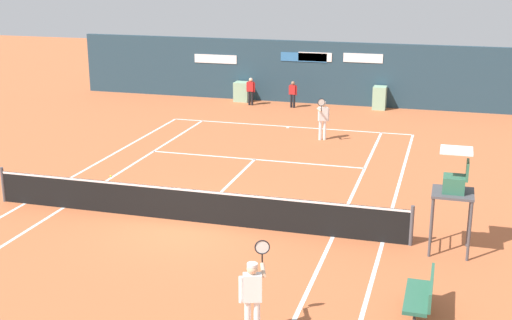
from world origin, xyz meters
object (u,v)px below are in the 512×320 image
umpire_chair (454,187)px  player_on_baseline (323,117)px  player_bench (422,294)px  ball_kid_centre_post (293,92)px  tennis_ball_mid_court (88,180)px  ball_kid_left_post (251,89)px  player_near_side (253,292)px  tennis_ball_by_sideline (111,176)px

umpire_chair → player_on_baseline: size_ratio=1.47×
player_bench → ball_kid_centre_post: (-7.20, 19.28, 0.24)m
player_bench → tennis_ball_mid_court: size_ratio=22.21×
ball_kid_left_post → tennis_ball_mid_court: 13.32m
player_bench → player_near_side: bearing=119.0°
tennis_ball_by_sideline → tennis_ball_mid_court: bearing=-130.8°
umpire_chair → tennis_ball_mid_court: umpire_chair is taller
player_near_side → ball_kid_left_post: 21.90m
player_on_baseline → tennis_ball_by_sideline: (-5.89, -6.82, -0.92)m
ball_kid_centre_post → tennis_ball_mid_court: (-3.84, -13.19, -0.72)m
ball_kid_centre_post → tennis_ball_by_sideline: bearing=86.4°
umpire_chair → ball_kid_left_post: size_ratio=1.93×
ball_kid_centre_post → ball_kid_left_post: (-2.14, -0.00, 0.04)m
player_on_baseline → tennis_ball_mid_court: (-6.41, -7.42, -0.92)m
player_on_baseline → player_near_side: size_ratio=1.00×
ball_kid_left_post → tennis_ball_mid_court: size_ratio=20.14×
tennis_ball_mid_court → umpire_chair: bearing=-12.5°
umpire_chair → player_bench: (-0.49, -3.53, -1.18)m
tennis_ball_by_sideline → ball_kid_left_post: bearing=84.7°
umpire_chair → player_near_side: bearing=145.7°
tennis_ball_mid_court → ball_kid_left_post: bearing=82.7°
ball_kid_centre_post → player_on_baseline: bearing=125.2°
player_on_baseline → ball_kid_left_post: size_ratio=1.32×
player_on_baseline → ball_kid_centre_post: 6.32m
player_near_side → tennis_ball_by_sideline: (-7.42, 8.41, -0.92)m
player_near_side → ball_kid_left_post: size_ratio=1.32×
player_on_baseline → ball_kid_centre_post: bearing=-91.7°
player_near_side → ball_kid_centre_post: player_near_side is taller
tennis_ball_by_sideline → umpire_chair: bearing=-16.0°
umpire_chair → tennis_ball_by_sideline: 11.57m
umpire_chair → ball_kid_centre_post: bearing=26.0°
ball_kid_left_post → tennis_ball_mid_court: ball_kid_left_post is taller
player_on_baseline → ball_kid_left_post: 7.45m
player_bench → ball_kid_left_post: bearing=25.8°
player_near_side → player_on_baseline: bearing=76.7°
player_bench → tennis_ball_by_sideline: (-10.51, 6.69, -0.48)m
player_near_side → tennis_ball_by_sideline: bearing=112.4°
player_on_baseline → tennis_ball_by_sideline: bearing=23.5°
player_near_side → ball_kid_centre_post: size_ratio=1.39×
ball_kid_centre_post → player_bench: bearing=121.7°
ball_kid_centre_post → player_near_side: bearing=112.3°
player_bench → tennis_ball_mid_court: 12.61m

